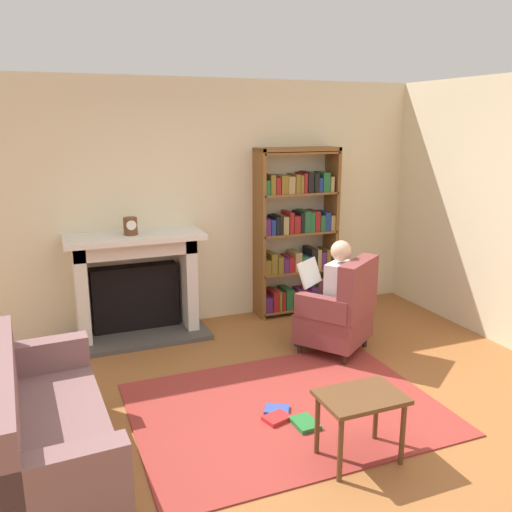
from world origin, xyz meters
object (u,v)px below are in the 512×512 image
(bookshelf, at_px, (296,235))
(seated_reader, at_px, (330,291))
(armchair_reading, at_px, (340,312))
(mantel_clock, at_px, (130,226))
(fireplace, at_px, (136,282))
(sofa_floral, at_px, (41,433))
(side_table, at_px, (361,406))

(bookshelf, height_order, seated_reader, bookshelf)
(bookshelf, relative_size, armchair_reading, 2.02)
(seated_reader, bearing_deg, mantel_clock, -65.21)
(fireplace, bearing_deg, sofa_floral, -114.10)
(seated_reader, bearing_deg, fireplace, -68.17)
(fireplace, relative_size, sofa_floral, 0.83)
(bookshelf, distance_m, armchair_reading, 1.34)
(mantel_clock, height_order, seated_reader, mantel_clock)
(seated_reader, distance_m, side_table, 1.84)
(fireplace, distance_m, sofa_floral, 2.42)
(fireplace, xyz_separation_m, bookshelf, (1.89, 0.03, 0.36))
(sofa_floral, distance_m, side_table, 2.08)
(mantel_clock, relative_size, armchair_reading, 0.18)
(mantel_clock, xyz_separation_m, side_table, (1.05, -2.68, -0.81))
(side_table, bearing_deg, sofa_floral, 163.61)
(seated_reader, bearing_deg, side_table, 31.35)
(fireplace, height_order, side_table, fireplace)
(armchair_reading, relative_size, sofa_floral, 0.56)
(fireplace, height_order, armchair_reading, fireplace)
(mantel_clock, xyz_separation_m, armchair_reading, (1.83, -1.09, -0.79))
(sofa_floral, bearing_deg, seated_reader, -70.85)
(armchair_reading, bearing_deg, side_table, 28.10)
(bookshelf, height_order, sofa_floral, bookshelf)
(fireplace, height_order, mantel_clock, mantel_clock)
(fireplace, xyz_separation_m, sofa_floral, (-0.98, -2.19, -0.27))
(fireplace, xyz_separation_m, mantel_clock, (-0.04, -0.10, 0.62))
(armchair_reading, xyz_separation_m, seated_reader, (-0.07, 0.10, 0.20))
(mantel_clock, xyz_separation_m, sofa_floral, (-0.94, -2.09, -0.90))
(bookshelf, xyz_separation_m, armchair_reading, (-0.10, -1.22, -0.53))
(mantel_clock, bearing_deg, seated_reader, -29.45)
(side_table, bearing_deg, armchair_reading, 63.86)
(armchair_reading, distance_m, seated_reader, 0.23)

